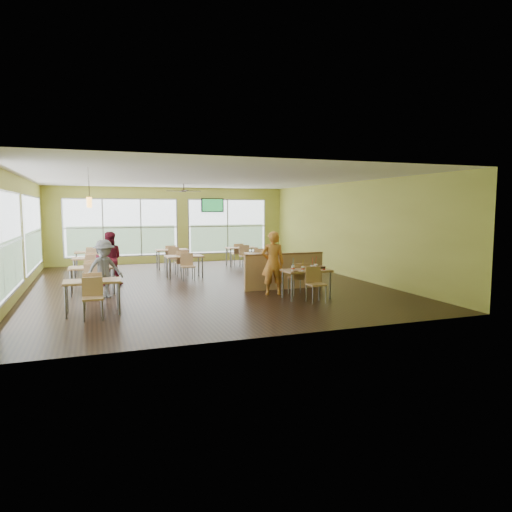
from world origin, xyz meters
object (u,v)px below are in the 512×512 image
at_px(main_table, 306,274).
at_px(man_plaid, 273,263).
at_px(half_wall_divider, 284,271).
at_px(food_basket, 321,267).

height_order(main_table, man_plaid, man_plaid).
bearing_deg(half_wall_divider, food_basket, -71.39).
xyz_separation_m(main_table, food_basket, (0.47, 0.07, 0.15)).
height_order(man_plaid, food_basket, man_plaid).
height_order(half_wall_divider, food_basket, half_wall_divider).
relative_size(half_wall_divider, food_basket, 9.63).
relative_size(half_wall_divider, man_plaid, 1.40).
distance_m(man_plaid, food_basket, 1.29).
xyz_separation_m(main_table, man_plaid, (-0.64, 0.73, 0.23)).
relative_size(main_table, man_plaid, 0.89).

